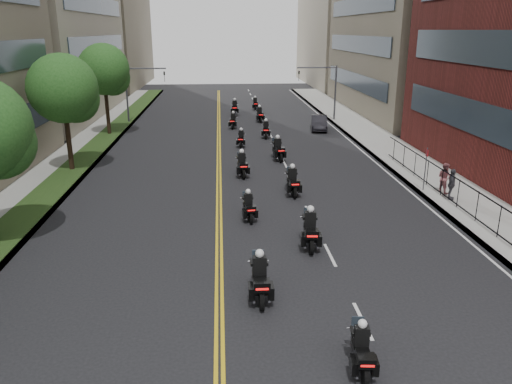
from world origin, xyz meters
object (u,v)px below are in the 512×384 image
motorcycle_7 (278,150)px  motorcycle_2 (260,280)px  motorcycle_5 (293,183)px  motorcycle_13 (255,104)px  pedestrian_b (445,178)px  motorcycle_4 (249,208)px  pedestrian_c (452,184)px  motorcycle_11 (260,115)px  motorcycle_1 (361,351)px  motorcycle_12 (235,108)px  motorcycle_6 (242,166)px  motorcycle_10 (233,121)px  motorcycle_9 (266,130)px  motorcycle_3 (310,231)px  motorcycle_8 (241,139)px  parked_sedan (319,123)px

motorcycle_7 → motorcycle_2: bearing=-105.6°
motorcycle_5 → motorcycle_2: bearing=-104.6°
motorcycle_13 → pedestrian_b: pedestrian_b is taller
motorcycle_13 → motorcycle_4: bearing=-95.2°
motorcycle_5 → motorcycle_13: 31.96m
pedestrian_b → pedestrian_c: 1.22m
motorcycle_7 → motorcycle_11: motorcycle_7 is taller
motorcycle_1 → motorcycle_12: bearing=98.2°
motorcycle_2 → motorcycle_6: 15.46m
motorcycle_10 → motorcycle_9: bearing=-52.1°
motorcycle_9 → motorcycle_11: size_ratio=0.97×
motorcycle_3 → motorcycle_6: (-2.44, 11.25, -0.04)m
motorcycle_6 → motorcycle_13: (2.81, 27.98, -0.06)m
motorcycle_11 → motorcycle_13: motorcycle_11 is taller
motorcycle_6 → motorcycle_7: size_ratio=0.97×
motorcycle_5 → motorcycle_6: size_ratio=1.01×
motorcycle_1 → pedestrian_b: bearing=64.6°
motorcycle_11 → motorcycle_12: 5.20m
motorcycle_7 → motorcycle_6: bearing=-132.0°
pedestrian_b → motorcycle_2: bearing=110.8°
motorcycle_3 → motorcycle_7: motorcycle_3 is taller
pedestrian_c → motorcycle_11: bearing=46.0°
motorcycle_5 → motorcycle_13: size_ratio=1.11×
motorcycle_5 → pedestrian_c: pedestrian_c is taller
motorcycle_8 → motorcycle_13: (2.50, 19.43, 0.04)m
motorcycle_13 → pedestrian_c: bearing=-76.8°
motorcycle_3 → pedestrian_c: pedestrian_c is taller
motorcycle_1 → pedestrian_c: bearing=62.8°
motorcycle_10 → pedestrian_b: bearing=-54.5°
motorcycle_3 → pedestrian_c: bearing=36.7°
motorcycle_6 → motorcycle_7: (2.78, 4.02, 0.02)m
motorcycle_8 → motorcycle_13: bearing=88.5°
motorcycle_8 → motorcycle_4: bearing=-85.3°
motorcycle_3 → motorcycle_10: bearing=100.5°
motorcycle_1 → motorcycle_8: bearing=99.7°
motorcycle_3 → motorcycle_12: (-2.15, 35.71, -0.01)m
pedestrian_c → parked_sedan: bearing=36.5°
motorcycle_10 → motorcycle_11: motorcycle_11 is taller
motorcycle_8 → motorcycle_12: size_ratio=0.83×
motorcycle_3 → parked_sedan: bearing=83.4°
motorcycle_7 → motorcycle_9: size_ratio=1.09×
motorcycle_2 → motorcycle_3: motorcycle_3 is taller
motorcycle_3 → motorcycle_5: size_ratio=1.04×
motorcycle_6 → motorcycle_8: size_ratio=1.16×
motorcycle_8 → motorcycle_11: motorcycle_11 is taller
motorcycle_2 → motorcycle_9: size_ratio=1.08×
motorcycle_7 → pedestrian_c: 12.99m
motorcycle_9 → parked_sedan: 6.23m
parked_sedan → pedestrian_b: bearing=-71.1°
motorcycle_6 → motorcycle_11: motorcycle_6 is taller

